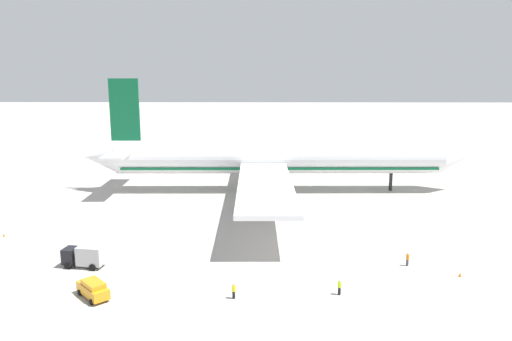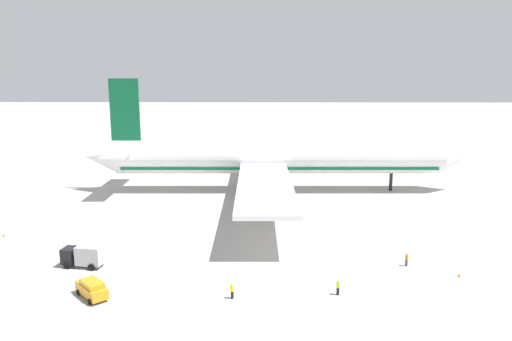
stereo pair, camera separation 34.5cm
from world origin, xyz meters
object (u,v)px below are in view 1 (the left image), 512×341
object	(u,v)px
baggage_cart_1	(149,161)
traffic_cone_0	(4,235)
traffic_cone_1	(460,274)
ground_worker_2	(339,287)
service_van	(93,289)
ground_worker_0	(234,291)
ground_worker_4	(407,259)
airliner	(273,158)
baggage_cart_0	(101,155)
service_truck_0	(85,256)

from	to	relation	value
baggage_cart_1	traffic_cone_0	world-z (taller)	baggage_cart_1
traffic_cone_1	traffic_cone_0	bearing A→B (deg)	167.62
ground_worker_2	traffic_cone_1	distance (m)	16.34
service_van	ground_worker_0	distance (m)	15.55
baggage_cart_1	ground_worker_4	xyz separation A→B (m)	(49.58, -70.71, 0.08)
airliner	baggage_cart_0	size ratio (longest dim) A/B	29.87
traffic_cone_1	baggage_cart_1	bearing A→B (deg)	126.62
airliner	baggage_cart_1	size ratio (longest dim) A/B	26.12
ground_worker_0	ground_worker_4	xyz separation A→B (m)	(21.85, 9.46, -0.01)
ground_worker_0	ground_worker_2	bearing A→B (deg)	5.15
service_van	ground_worker_0	world-z (taller)	service_van
service_van	ground_worker_2	distance (m)	27.36
service_truck_0	baggage_cart_0	xyz separation A→B (m)	(-24.11, 80.53, -0.82)
airliner	baggage_cart_0	xyz separation A→B (m)	(-49.09, 39.27, -6.24)
ground_worker_2	baggage_cart_1	bearing A→B (deg)	116.54
service_truck_0	ground_worker_2	bearing A→B (deg)	-13.56
service_van	ground_worker_2	xyz separation A→B (m)	(27.34, 0.98, -0.12)
ground_worker_4	ground_worker_0	bearing A→B (deg)	-156.59
baggage_cart_1	ground_worker_0	distance (m)	84.83
service_van	ground_worker_4	bearing A→B (deg)	14.07
traffic_cone_0	baggage_cart_0	bearing A→B (deg)	96.26
airliner	baggage_cart_0	distance (m)	63.17
baggage_cart_0	baggage_cart_1	xyz separation A→B (m)	(15.88, -8.98, 0.08)
service_van	baggage_cart_1	xyz separation A→B (m)	(-12.17, 80.09, -0.23)
service_van	baggage_cart_1	distance (m)	81.01
service_truck_0	baggage_cart_1	distance (m)	72.03
ground_worker_0	traffic_cone_0	size ratio (longest dim) A/B	3.19
ground_worker_2	traffic_cone_1	xyz separation A→B (m)	(15.52, 5.06, -0.64)
baggage_cart_0	ground_worker_4	bearing A→B (deg)	-50.60
airliner	ground_worker_4	world-z (taller)	airliner
ground_worker_2	ground_worker_4	bearing A→B (deg)	39.84
baggage_cart_1	ground_worker_2	xyz separation A→B (m)	(39.51, -79.11, 0.11)
baggage_cart_0	traffic_cone_0	distance (m)	69.53
baggage_cart_0	ground_worker_2	distance (m)	104.05
traffic_cone_0	service_van	bearing A→B (deg)	-44.26
baggage_cart_1	ground_worker_4	distance (m)	86.36
airliner	traffic_cone_1	world-z (taller)	airliner
ground_worker_0	ground_worker_2	size ratio (longest dim) A/B	0.98
service_truck_0	ground_worker_0	bearing A→B (deg)	-23.83
baggage_cart_0	service_van	bearing A→B (deg)	-72.52
airliner	baggage_cart_0	bearing A→B (deg)	141.34
ground_worker_2	traffic_cone_1	world-z (taller)	ground_worker_2
ground_worker_0	traffic_cone_1	size ratio (longest dim) A/B	3.19
service_truck_0	ground_worker_2	xyz separation A→B (m)	(31.29, -7.55, -0.62)
ground_worker_2	ground_worker_4	size ratio (longest dim) A/B	1.03
service_truck_0	baggage_cart_1	bearing A→B (deg)	96.56
service_truck_0	ground_worker_4	xyz separation A→B (m)	(41.35, 0.85, -0.65)
airliner	baggage_cart_1	distance (m)	45.37
airliner	service_van	distance (m)	54.38
service_truck_0	traffic_cone_1	size ratio (longest dim) A/B	9.88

